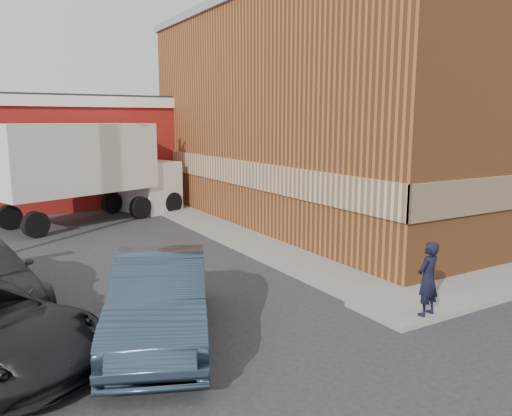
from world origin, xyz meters
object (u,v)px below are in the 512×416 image
man (428,279)px  sedan (160,299)px  brick_building (370,114)px  box_truck (93,165)px  warehouse (8,151)px

man → sedan: man is taller
brick_building → box_truck: 12.76m
warehouse → man: (6.51, -21.55, -1.86)m
warehouse → sedan: (1.12, -19.50, -1.96)m
warehouse → box_truck: bearing=-66.8°
warehouse → box_truck: size_ratio=1.82×
sedan → box_truck: 13.22m
brick_building → warehouse: size_ratio=1.12×
box_truck → man: bearing=-96.1°
sedan → man: bearing=2.0°
man → sedan: bearing=-30.0°
box_truck → sedan: bearing=-117.3°
warehouse → man: 22.59m
brick_building → warehouse: (-14.50, 11.00, -1.87)m
man → warehouse: bearing=-82.4°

